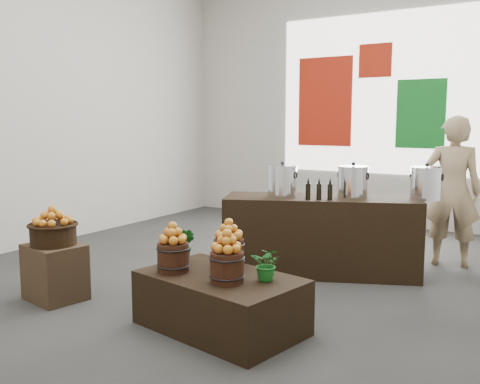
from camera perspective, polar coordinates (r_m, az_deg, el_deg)
The scene contains 24 objects.
ground at distance 5.61m, azimuth 0.44°, elevation -9.00°, with size 7.00×7.00×0.00m, color #343432.
back_wall at distance 8.57m, azimuth 12.90°, elevation 10.09°, with size 6.00×0.04×4.00m, color #B3AEA5.
back_opening at distance 8.46m, azimuth 14.80°, elevation 10.07°, with size 3.20×0.02×2.40m, color white.
deco_red_left at distance 8.75m, azimuth 9.04°, elevation 9.48°, with size 0.90×0.04×1.40m, color #A41E0C.
deco_green_right at distance 8.28m, azimuth 18.72°, elevation 7.90°, with size 0.70×0.04×1.00m, color #106920.
deco_red_upper at distance 8.52m, azimuth 14.24°, elevation 13.44°, with size 0.50×0.04×0.50m, color #A41E0C.
crate at distance 5.15m, azimuth -19.13°, elevation -8.07°, with size 0.50×0.41×0.50m, color brown.
wicker_basket at distance 5.07m, azimuth -19.30°, elevation -4.33°, with size 0.40×0.40×0.18m, color black.
apples_in_basket at distance 5.03m, azimuth -19.39°, elevation -2.37°, with size 0.31×0.31×0.17m, color maroon, non-canonical shape.
display_table at distance 4.22m, azimuth -2.11°, elevation -11.66°, with size 1.23×0.76×0.43m, color black.
apple_bucket_front_left at distance 4.26m, azimuth -7.16°, elevation -6.93°, with size 0.25×0.25×0.23m, color #37170F.
apples_in_bucket_front_left at distance 4.21m, azimuth -7.21°, elevation -4.34°, with size 0.19×0.19×0.17m, color maroon, non-canonical shape.
apple_bucket_front_right at distance 3.95m, azimuth -1.41°, elevation -8.04°, with size 0.25×0.25×0.23m, color #37170F.
apples_in_bucket_front_right at distance 3.90m, azimuth -1.42°, elevation -5.25°, with size 0.19×0.19×0.17m, color maroon, non-canonical shape.
apple_bucket_rear at distance 4.36m, azimuth -1.20°, elevation -6.51°, with size 0.25×0.25×0.23m, color #37170F.
apples_in_bucket_rear at distance 4.32m, azimuth -1.20°, elevation -3.98°, with size 0.19×0.19×0.17m, color maroon, non-canonical shape.
herb_garnish_right at distance 3.99m, azimuth 2.93°, elevation -7.67°, with size 0.23×0.20×0.25m, color #135B1A.
herb_garnish_left at distance 4.52m, azimuth -5.85°, elevation -5.66°, with size 0.16×0.13×0.29m, color #135B1A.
counter at distance 5.69m, azimuth 8.60°, elevation -4.60°, with size 2.00×0.63×0.82m, color black.
stock_pot_left at distance 5.61m, azimuth 4.54°, elevation 1.11°, with size 0.31×0.31×0.31m, color silver.
stock_pot_center at distance 5.61m, azimuth 11.95°, elevation 0.96°, with size 0.31×0.31×0.31m, color silver.
stock_pot_right at distance 5.71m, azimuth 19.24°, elevation 0.81°, with size 0.31×0.31×0.31m, color silver.
oil_cruets at distance 5.41m, azimuth 8.72°, elevation 0.36°, with size 0.22×0.05×0.23m, color black, non-canonical shape.
shopper at distance 6.33m, azimuth 21.68°, elevation 0.06°, with size 0.61×0.40×1.66m, color #967F5C.
Camera 1 is at (2.79, -4.59, 1.61)m, focal length 40.00 mm.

